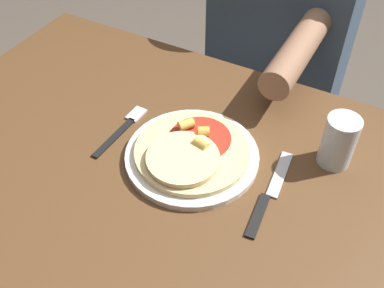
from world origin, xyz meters
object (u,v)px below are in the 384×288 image
object	(u,v)px
knife	(270,194)
drinking_glass	(339,141)
dining_table	(194,210)
person_diner	(279,49)
plate	(192,156)
pizza	(191,151)
fork	(123,128)

from	to	relation	value
knife	drinking_glass	world-z (taller)	drinking_glass
dining_table	person_diner	xyz separation A→B (m)	(-0.04, 0.62, 0.03)
plate	person_diner	world-z (taller)	person_diner
plate	pizza	bearing A→B (deg)	-93.33
dining_table	pizza	bearing A→B (deg)	133.02
pizza	dining_table	bearing A→B (deg)	-46.98
knife	fork	bearing A→B (deg)	177.03
plate	pizza	xyz separation A→B (m)	(-0.00, -0.01, 0.02)
pizza	knife	world-z (taller)	pizza
pizza	person_diner	world-z (taller)	person_diner
dining_table	fork	world-z (taller)	fork
drinking_glass	pizza	bearing A→B (deg)	-152.12
drinking_glass	person_diner	xyz separation A→B (m)	(-0.27, 0.46, -0.15)
dining_table	plate	xyz separation A→B (m)	(-0.02, 0.03, 0.13)
knife	drinking_glass	bearing A→B (deg)	60.56
dining_table	drinking_glass	distance (m)	0.33
person_diner	knife	bearing A→B (deg)	-72.23
drinking_glass	plate	bearing A→B (deg)	-153.01
drinking_glass	person_diner	world-z (taller)	person_diner
plate	fork	xyz separation A→B (m)	(-0.17, 0.00, -0.00)
dining_table	knife	xyz separation A→B (m)	(0.15, 0.01, 0.13)
fork	drinking_glass	bearing A→B (deg)	16.26
dining_table	pizza	xyz separation A→B (m)	(-0.02, 0.02, 0.15)
pizza	person_diner	xyz separation A→B (m)	(-0.02, 0.60, -0.12)
pizza	person_diner	size ratio (longest dim) A/B	0.19
dining_table	fork	xyz separation A→B (m)	(-0.19, 0.03, 0.13)
knife	drinking_glass	distance (m)	0.17
person_diner	pizza	bearing A→B (deg)	-87.71
dining_table	plate	distance (m)	0.14
drinking_glass	person_diner	distance (m)	0.56
plate	person_diner	bearing A→B (deg)	92.34
knife	person_diner	bearing A→B (deg)	107.77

